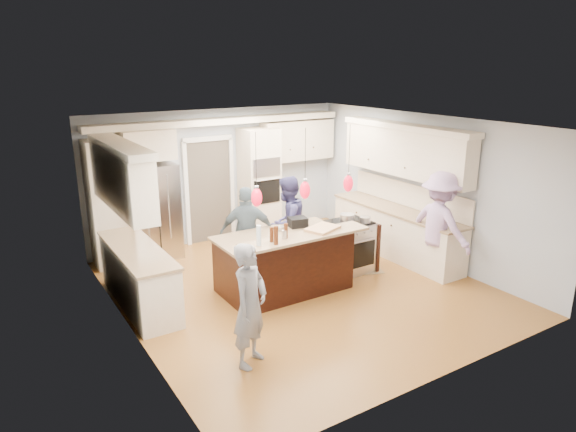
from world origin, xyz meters
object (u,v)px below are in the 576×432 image
island_range (349,246)px  person_far_left (287,223)px  refrigerator (153,212)px  person_bar_end (250,305)px  kitchen_island (284,262)px

island_range → person_far_left: person_far_left is taller
refrigerator → person_far_left: size_ratio=1.07×
person_bar_end → island_range: bearing=-2.6°
kitchen_island → island_range: kitchen_island is taller
kitchen_island → refrigerator: bearing=116.9°
island_range → person_far_left: bearing=140.9°
island_range → person_bar_end: (-2.88, -1.68, 0.33)m
island_range → person_far_left: (-0.86, 0.70, 0.39)m
person_bar_end → person_far_left: 3.12m
kitchen_island → person_bar_end: bearing=-132.6°
kitchen_island → person_far_left: (0.55, 0.78, 0.36)m
island_range → person_far_left: 1.18m
person_bar_end → person_far_left: bearing=16.9°
refrigerator → kitchen_island: size_ratio=0.86×
kitchen_island → person_bar_end: size_ratio=1.34×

